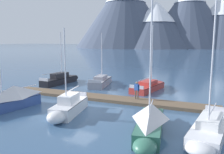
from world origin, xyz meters
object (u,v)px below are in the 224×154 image
Objects in this scene: sailboat_mid_dock_starboard at (68,107)px; sailboat_outer_slip at (150,120)px; sailboat_nearest_berth at (61,79)px; person_on_dock at (137,89)px; sailboat_mid_dock_port at (102,81)px; sailboat_end_of_dock at (209,129)px; sailboat_far_berth at (150,86)px; sailboat_second_berth at (8,99)px.

sailboat_outer_slip is at bearing -5.93° from sailboat_mid_dock_starboard.
sailboat_outer_slip reaches higher than sailboat_mid_dock_starboard.
person_on_dock is at bearing -19.60° from sailboat_nearest_berth.
sailboat_nearest_berth is 14.16m from sailboat_mid_dock_starboard.
sailboat_mid_dock_port is at bearing 129.50° from sailboat_outer_slip.
sailboat_outer_slip reaches higher than sailboat_end_of_dock.
sailboat_mid_dock_port is 6.70m from sailboat_far_berth.
sailboat_outer_slip is at bearing -50.50° from sailboat_mid_dock_port.
sailboat_far_berth is 0.90× the size of sailboat_outer_slip.
sailboat_nearest_berth is at bearing 144.91° from sailboat_outer_slip.
sailboat_end_of_dock is (3.40, 1.16, -0.36)m from sailboat_outer_slip.
sailboat_mid_dock_starboard is (9.28, -10.69, 0.04)m from sailboat_nearest_berth.
sailboat_outer_slip is at bearing 2.09° from sailboat_second_berth.
sailboat_mid_dock_port is 1.06× the size of sailboat_mid_dock_starboard.
sailboat_second_berth is at bearing -174.16° from sailboat_end_of_dock.
sailboat_second_berth is 15.83m from sailboat_end_of_dock.
sailboat_outer_slip is at bearing -63.25° from person_on_dock.
sailboat_end_of_dock reaches higher than sailboat_nearest_berth.
sailboat_mid_dock_starboard is 0.89× the size of sailboat_far_berth.
sailboat_far_berth is 13.88m from sailboat_end_of_dock.
sailboat_second_berth reaches higher than sailboat_end_of_dock.
person_on_dock is at bearing -40.31° from sailboat_mid_dock_port.
sailboat_end_of_dock reaches higher than person_on_dock.
sailboat_end_of_dock is 4.92× the size of person_on_dock.
sailboat_second_berth is 13.60m from sailboat_mid_dock_port.
sailboat_second_berth is 15.68m from sailboat_far_berth.
sailboat_outer_slip is at bearing -161.19° from sailboat_end_of_dock.
sailboat_far_berth is (12.18, 1.45, -0.11)m from sailboat_nearest_berth.
sailboat_outer_slip reaches higher than sailboat_mid_dock_port.
sailboat_far_berth is at bearing 6.79° from sailboat_nearest_berth.
sailboat_second_berth is 1.02× the size of sailboat_end_of_dock.
sailboat_mid_dock_starboard is at bearing 12.30° from sailboat_second_berth.
sailboat_second_berth is 12.35m from sailboat_outer_slip.
sailboat_far_berth is at bearing 58.12° from sailboat_second_berth.
sailboat_end_of_dock is at bearing 18.81° from sailboat_outer_slip.
sailboat_far_berth is 6.08m from person_on_dock.
sailboat_end_of_dock is at bearing 2.40° from sailboat_mid_dock_starboard.
sailboat_end_of_dock reaches higher than sailboat_mid_dock_port.
sailboat_far_berth is (2.90, 12.14, -0.15)m from sailboat_mid_dock_starboard.
sailboat_mid_dock_port is 0.94× the size of sailboat_far_berth.
sailboat_mid_dock_port is 9.60m from person_on_dock.
sailboat_nearest_berth is 19.85m from sailboat_outer_slip.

